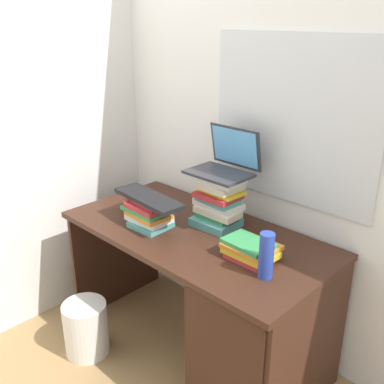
{
  "coord_description": "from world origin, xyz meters",
  "views": [
    {
      "loc": [
        1.4,
        -1.46,
        1.74
      ],
      "look_at": [
        -0.07,
        0.05,
        0.9
      ],
      "focal_mm": 41.93,
      "sensor_mm": 36.0,
      "label": 1
    }
  ],
  "objects_px": {
    "laptop": "(226,162)",
    "water_bottle": "(266,256)",
    "computer_mouse": "(235,244)",
    "book_stack_keyboard_riser": "(149,214)",
    "book_stack_side": "(251,250)",
    "wastebasket": "(86,328)",
    "keyboard": "(149,198)",
    "mug": "(132,201)",
    "book_stack_tall": "(218,201)",
    "desk": "(244,318)"
  },
  "relations": [
    {
      "from": "laptop",
      "to": "water_bottle",
      "type": "height_order",
      "value": "laptop"
    },
    {
      "from": "computer_mouse",
      "to": "book_stack_keyboard_riser",
      "type": "bearing_deg",
      "value": -163.69
    },
    {
      "from": "computer_mouse",
      "to": "book_stack_side",
      "type": "bearing_deg",
      "value": -15.7
    },
    {
      "from": "book_stack_keyboard_riser",
      "to": "wastebasket",
      "type": "height_order",
      "value": "book_stack_keyboard_riser"
    },
    {
      "from": "keyboard",
      "to": "mug",
      "type": "bearing_deg",
      "value": 166.25
    },
    {
      "from": "computer_mouse",
      "to": "wastebasket",
      "type": "xyz_separation_m",
      "value": [
        -0.65,
        -0.45,
        -0.59
      ]
    },
    {
      "from": "water_bottle",
      "to": "wastebasket",
      "type": "relative_size",
      "value": 0.66
    },
    {
      "from": "mug",
      "to": "book_stack_tall",
      "type": "bearing_deg",
      "value": 19.55
    },
    {
      "from": "book_stack_side",
      "to": "water_bottle",
      "type": "bearing_deg",
      "value": -30.06
    },
    {
      "from": "desk",
      "to": "book_stack_side",
      "type": "bearing_deg",
      "value": 29.13
    },
    {
      "from": "keyboard",
      "to": "water_bottle",
      "type": "bearing_deg",
      "value": 6.31
    },
    {
      "from": "book_stack_tall",
      "to": "mug",
      "type": "distance_m",
      "value": 0.53
    },
    {
      "from": "book_stack_side",
      "to": "mug",
      "type": "xyz_separation_m",
      "value": [
        -0.82,
        -0.02,
        0.0
      ]
    },
    {
      "from": "desk",
      "to": "laptop",
      "type": "bearing_deg",
      "value": 146.63
    },
    {
      "from": "book_stack_keyboard_riser",
      "to": "laptop",
      "type": "bearing_deg",
      "value": 52.28
    },
    {
      "from": "mug",
      "to": "book_stack_keyboard_riser",
      "type": "bearing_deg",
      "value": -18.49
    },
    {
      "from": "book_stack_side",
      "to": "mug",
      "type": "distance_m",
      "value": 0.82
    },
    {
      "from": "keyboard",
      "to": "mug",
      "type": "xyz_separation_m",
      "value": [
        -0.25,
        0.08,
        -0.11
      ]
    },
    {
      "from": "book_stack_keyboard_riser",
      "to": "book_stack_side",
      "type": "distance_m",
      "value": 0.58
    },
    {
      "from": "desk",
      "to": "laptop",
      "type": "distance_m",
      "value": 0.76
    },
    {
      "from": "laptop",
      "to": "wastebasket",
      "type": "bearing_deg",
      "value": -124.45
    },
    {
      "from": "book_stack_keyboard_riser",
      "to": "water_bottle",
      "type": "distance_m",
      "value": 0.71
    },
    {
      "from": "book_stack_keyboard_riser",
      "to": "mug",
      "type": "relative_size",
      "value": 2.24
    },
    {
      "from": "desk",
      "to": "computer_mouse",
      "type": "distance_m",
      "value": 0.36
    },
    {
      "from": "wastebasket",
      "to": "book_stack_side",
      "type": "bearing_deg",
      "value": 28.86
    },
    {
      "from": "book_stack_side",
      "to": "book_stack_keyboard_riser",
      "type": "bearing_deg",
      "value": -169.84
    },
    {
      "from": "book_stack_tall",
      "to": "book_stack_side",
      "type": "relative_size",
      "value": 1.15
    },
    {
      "from": "mug",
      "to": "book_stack_side",
      "type": "bearing_deg",
      "value": 1.38
    },
    {
      "from": "desk",
      "to": "wastebasket",
      "type": "height_order",
      "value": "desk"
    },
    {
      "from": "book_stack_tall",
      "to": "computer_mouse",
      "type": "height_order",
      "value": "book_stack_tall"
    },
    {
      "from": "laptop",
      "to": "mug",
      "type": "xyz_separation_m",
      "value": [
        -0.49,
        -0.23,
        -0.29
      ]
    },
    {
      "from": "computer_mouse",
      "to": "book_stack_tall",
      "type": "bearing_deg",
      "value": 150.38
    },
    {
      "from": "keyboard",
      "to": "computer_mouse",
      "type": "relative_size",
      "value": 4.04
    },
    {
      "from": "computer_mouse",
      "to": "mug",
      "type": "height_order",
      "value": "mug"
    },
    {
      "from": "mug",
      "to": "laptop",
      "type": "bearing_deg",
      "value": 24.97
    },
    {
      "from": "laptop",
      "to": "wastebasket",
      "type": "height_order",
      "value": "laptop"
    },
    {
      "from": "desk",
      "to": "laptop",
      "type": "height_order",
      "value": "laptop"
    },
    {
      "from": "book_stack_side",
      "to": "laptop",
      "type": "bearing_deg",
      "value": 148.06
    },
    {
      "from": "computer_mouse",
      "to": "keyboard",
      "type": "bearing_deg",
      "value": -163.8
    },
    {
      "from": "desk",
      "to": "wastebasket",
      "type": "relative_size",
      "value": 4.58
    },
    {
      "from": "laptop",
      "to": "keyboard",
      "type": "height_order",
      "value": "laptop"
    },
    {
      "from": "keyboard",
      "to": "mug",
      "type": "height_order",
      "value": "keyboard"
    },
    {
      "from": "wastebasket",
      "to": "mug",
      "type": "bearing_deg",
      "value": 98.01
    },
    {
      "from": "desk",
      "to": "book_stack_tall",
      "type": "xyz_separation_m",
      "value": [
        -0.32,
        0.16,
        0.46
      ]
    },
    {
      "from": "laptop",
      "to": "computer_mouse",
      "type": "height_order",
      "value": "laptop"
    },
    {
      "from": "book_stack_tall",
      "to": "wastebasket",
      "type": "relative_size",
      "value": 0.91
    },
    {
      "from": "mug",
      "to": "wastebasket",
      "type": "xyz_separation_m",
      "value": [
        0.06,
        -0.4,
        -0.61
      ]
    },
    {
      "from": "book_stack_tall",
      "to": "keyboard",
      "type": "bearing_deg",
      "value": -133.53
    },
    {
      "from": "desk",
      "to": "computer_mouse",
      "type": "height_order",
      "value": "computer_mouse"
    },
    {
      "from": "keyboard",
      "to": "book_stack_tall",
      "type": "bearing_deg",
      "value": 51.05
    }
  ]
}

